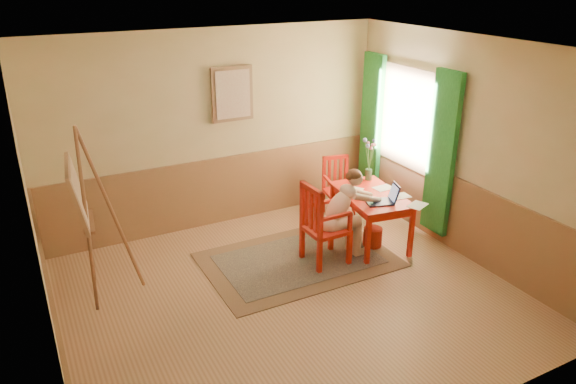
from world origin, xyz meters
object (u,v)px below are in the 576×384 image
easel (82,200)px  figure (343,211)px  chair_left (322,225)px  chair_back (338,187)px  table (371,200)px  laptop (384,199)px

easel → figure: bearing=-11.0°
chair_left → chair_back: 1.50m
chair_back → figure: bearing=-119.6°
table → easel: size_ratio=0.64×
figure → easel: easel is taller
table → chair_back: bearing=84.8°
table → laptop: 0.35m
table → easel: (-3.56, 0.40, 0.57)m
easel → table: bearing=-6.4°
chair_left → chair_back: chair_left is taller
laptop → table: bearing=84.8°
table → chair_left: 0.90m
chair_back → chair_left: bearing=-130.0°
chair_left → laptop: bearing=-8.1°
chair_back → easel: easel is taller
chair_left → table: bearing=12.6°
chair_back → laptop: laptop is taller
table → chair_left: chair_left is taller
chair_left → laptop: chair_left is taller
table → chair_back: size_ratio=1.42×
table → figure: figure is taller
figure → laptop: size_ratio=2.66×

